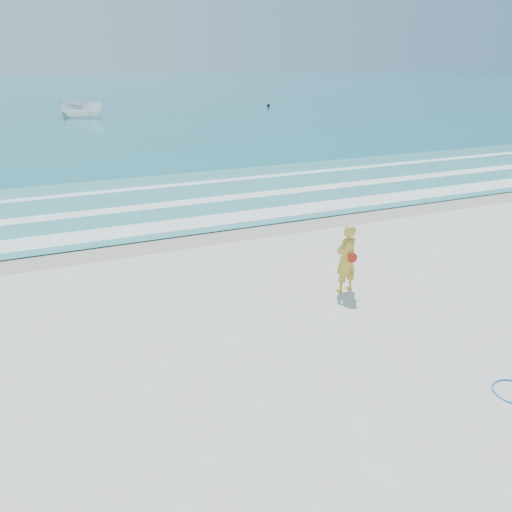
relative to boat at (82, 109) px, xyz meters
name	(u,v)px	position (x,y,z in m)	size (l,w,h in m)	color
ground	(326,368)	(0.21, -49.42, -0.97)	(400.00, 400.00, 0.00)	silver
wet_sand	(198,235)	(0.21, -40.42, -0.97)	(400.00, 2.40, 0.00)	#B2A893
ocean	(57,89)	(0.21, 55.58, -0.95)	(400.00, 190.00, 0.04)	#19727F
shallow	(165,200)	(0.21, -35.42, -0.93)	(400.00, 10.00, 0.01)	#59B7AD
foam_near	(188,223)	(0.21, -39.12, -0.92)	(400.00, 1.40, 0.01)	white
foam_mid	(169,204)	(0.21, -36.22, -0.92)	(400.00, 0.90, 0.01)	white
foam_far	(153,187)	(0.21, -32.92, -0.92)	(400.00, 0.60, 0.01)	white
boat	(82,109)	(0.00, 0.00, 0.00)	(1.82, 4.83, 1.87)	white
buoy	(268,105)	(22.95, 3.34, -0.72)	(0.42, 0.42, 0.42)	black
woman	(346,259)	(2.54, -46.43, -0.02)	(0.77, 0.59, 1.90)	gold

